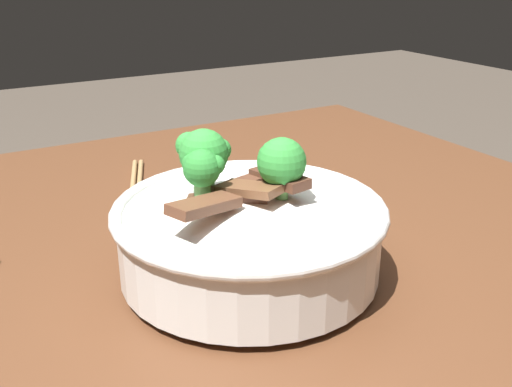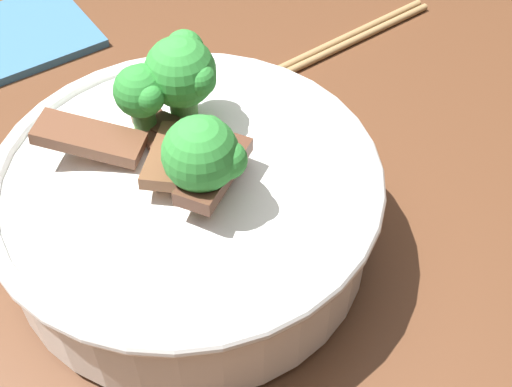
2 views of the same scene
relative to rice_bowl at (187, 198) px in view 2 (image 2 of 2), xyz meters
name	(u,v)px [view 2 (image 2 of 2)]	position (x,y,z in m)	size (l,w,h in m)	color
dining_table	(122,282)	(-0.09, 0.00, -0.17)	(1.20, 1.06, 0.78)	#56331E
rice_bowl	(187,198)	(0.00, 0.00, 0.00)	(0.26, 0.26, 0.14)	white
chopsticks_pair	(348,40)	(-0.02, 0.28, -0.05)	(0.09, 0.19, 0.01)	#9E7A4C
folded_napkin	(25,33)	(-0.29, 0.12, -0.05)	(0.12, 0.12, 0.01)	#386689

